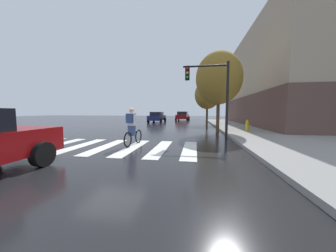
% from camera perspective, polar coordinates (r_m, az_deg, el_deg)
% --- Properties ---
extents(ground_plane, '(120.00, 120.00, 0.00)m').
position_cam_1_polar(ground_plane, '(7.75, -18.37, -6.68)').
color(ground_plane, black).
extents(crosswalk_stripes, '(7.77, 3.40, 0.01)m').
position_cam_1_polar(crosswalk_stripes, '(7.88, -20.10, -6.50)').
color(crosswalk_stripes, silver).
rests_on(crosswalk_stripes, ground).
extents(sedan_mid, '(2.15, 4.41, 1.51)m').
position_cam_1_polar(sedan_mid, '(24.88, -3.71, 3.07)').
color(sedan_mid, navy).
rests_on(sedan_mid, ground).
extents(sedan_far, '(2.36, 4.66, 1.58)m').
position_cam_1_polar(sedan_far, '(29.91, 4.98, 3.41)').
color(sedan_far, maroon).
rests_on(sedan_far, ground).
extents(cyclist, '(0.38, 1.71, 1.69)m').
position_cam_1_polar(cyclist, '(7.69, -12.02, -0.28)').
color(cyclist, black).
rests_on(cyclist, ground).
extents(traffic_light_near, '(2.47, 0.28, 4.20)m').
position_cam_1_polar(traffic_light_near, '(9.77, 14.51, 12.58)').
color(traffic_light_near, black).
rests_on(traffic_light_near, ground).
extents(fire_hydrant, '(0.33, 0.22, 0.78)m').
position_cam_1_polar(fire_hydrant, '(13.49, 25.08, 0.17)').
color(fire_hydrant, gold).
rests_on(fire_hydrant, sidewalk).
extents(street_tree_near, '(3.26, 3.26, 5.80)m').
position_cam_1_polar(street_tree_near, '(13.15, 16.72, 15.13)').
color(street_tree_near, '#4C3823').
rests_on(street_tree_near, ground).
extents(street_tree_mid, '(2.94, 2.94, 5.22)m').
position_cam_1_polar(street_tree_mid, '(20.83, 13.08, 10.20)').
color(street_tree_mid, '#4C3823').
rests_on(street_tree_mid, ground).
extents(corner_building, '(15.01, 18.97, 10.12)m').
position_cam_1_polar(corner_building, '(24.38, 41.75, 11.84)').
color(corner_building, brown).
rests_on(corner_building, ground).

